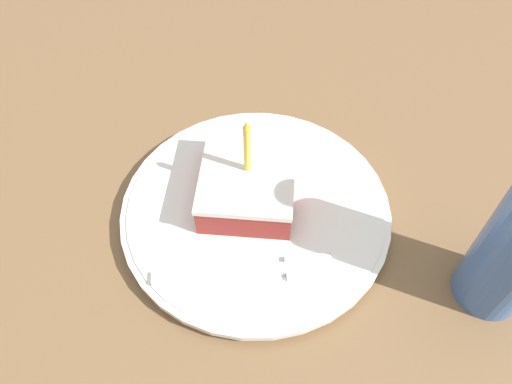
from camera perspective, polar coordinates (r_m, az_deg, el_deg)
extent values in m
cube|color=brown|center=(0.54, 1.99, -4.07)|extent=(2.40, 2.40, 0.04)
cylinder|color=white|center=(0.52, 0.00, -1.86)|extent=(0.27, 0.27, 0.02)
cylinder|color=white|center=(0.52, 0.00, -1.64)|extent=(0.28, 0.28, 0.01)
cube|color=#99332D|center=(0.51, -0.92, 1.04)|extent=(0.09, 0.11, 0.03)
cube|color=silver|center=(0.50, -0.95, 2.43)|extent=(0.09, 0.11, 0.01)
cylinder|color=#EAD84C|center=(0.47, -1.00, 4.87)|extent=(0.01, 0.01, 0.06)
cone|color=yellow|center=(0.45, -1.06, 7.66)|extent=(0.01, 0.01, 0.01)
cube|color=silver|center=(0.47, -4.28, -9.29)|extent=(0.13, 0.03, 0.00)
cube|color=silver|center=(0.48, 6.08, -8.50)|extent=(0.05, 0.03, 0.00)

